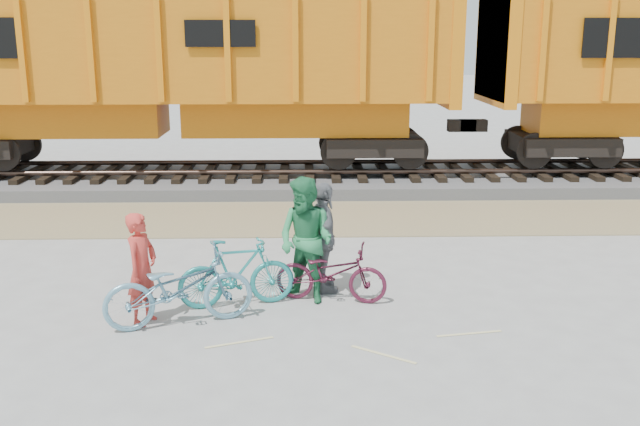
# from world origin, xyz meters

# --- Properties ---
(ground) EXTENTS (120.00, 120.00, 0.00)m
(ground) POSITION_xyz_m (0.00, 0.00, 0.00)
(ground) COLOR #9E9E99
(ground) RESTS_ON ground
(gravel_strip) EXTENTS (120.00, 3.00, 0.02)m
(gravel_strip) POSITION_xyz_m (0.00, 5.50, 0.01)
(gravel_strip) COLOR #95855C
(gravel_strip) RESTS_ON ground
(ballast_bed) EXTENTS (120.00, 4.00, 0.30)m
(ballast_bed) POSITION_xyz_m (0.00, 9.00, 0.15)
(ballast_bed) COLOR slate
(ballast_bed) RESTS_ON ground
(track) EXTENTS (120.00, 2.60, 0.24)m
(track) POSITION_xyz_m (0.00, 9.00, 0.47)
(track) COLOR black
(track) RESTS_ON ballast_bed
(hopper_car_center) EXTENTS (14.00, 3.13, 4.65)m
(hopper_car_center) POSITION_xyz_m (-3.43, 9.00, 3.01)
(hopper_car_center) COLOR black
(hopper_car_center) RESTS_ON track
(bicycle_blue) EXTENTS (2.12, 1.28, 1.05)m
(bicycle_blue) POSITION_xyz_m (-1.85, -0.19, 0.53)
(bicycle_blue) COLOR #679BB2
(bicycle_blue) RESTS_ON ground
(bicycle_teal) EXTENTS (1.74, 0.83, 1.01)m
(bicycle_teal) POSITION_xyz_m (-1.14, 0.48, 0.50)
(bicycle_teal) COLOR teal
(bicycle_teal) RESTS_ON ground
(bicycle_maroon) EXTENTS (1.72, 0.89, 0.86)m
(bicycle_maroon) POSITION_xyz_m (0.23, 0.66, 0.43)
(bicycle_maroon) COLOR #50182C
(bicycle_maroon) RESTS_ON ground
(person_solo) EXTENTS (0.53, 0.65, 1.54)m
(person_solo) POSITION_xyz_m (-2.35, -0.09, 0.77)
(person_solo) COLOR red
(person_solo) RESTS_ON ground
(person_man) EXTENTS (1.14, 1.09, 1.85)m
(person_man) POSITION_xyz_m (-0.14, 0.68, 0.92)
(person_man) COLOR #297E4B
(person_man) RESTS_ON ground
(person_woman) EXTENTS (0.61, 1.06, 1.70)m
(person_woman) POSITION_xyz_m (0.13, 1.06, 0.85)
(person_woman) COLOR slate
(person_woman) RESTS_ON ground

